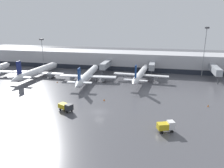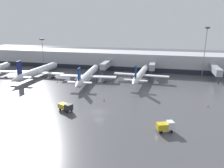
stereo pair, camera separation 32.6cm
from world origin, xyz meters
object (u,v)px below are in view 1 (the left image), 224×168
Objects in this scene: parked_jet_1 at (141,74)px; traffic_cone_0 at (57,82)px; parked_jet_2 at (38,71)px; apron_light_mast_1 at (206,39)px; traffic_cone_2 at (104,100)px; apron_light_mast_4 at (42,45)px; service_truck_0 at (66,106)px; service_truck_2 at (166,126)px; parked_jet_0 at (88,75)px; traffic_cone_1 at (208,105)px.

parked_jet_1 reaches higher than traffic_cone_0.
parked_jet_2 is at bearing 151.18° from traffic_cone_0.
apron_light_mast_1 is at bearing -56.62° from parked_jet_1.
traffic_cone_2 is 0.04× the size of apron_light_mast_4.
service_truck_0 is 1.18× the size of service_truck_2.
traffic_cone_0 is 30.16m from traffic_cone_2.
apron_light_mast_4 is (-7.54, 18.52, 10.38)m from parked_jet_2.
traffic_cone_2 is at bearing -121.06° from parked_jet_2.
parked_jet_2 is 2.36× the size of apron_light_mast_4.
parked_jet_0 is 1.00× the size of parked_jet_2.
parked_jet_1 is 53.47× the size of traffic_cone_2.
apron_light_mast_1 is 82.55m from apron_light_mast_4.
traffic_cone_0 is 0.85× the size of traffic_cone_1.
parked_jet_2 reaches higher than traffic_cone_1.
parked_jet_1 is 58.15m from apron_light_mast_4.
traffic_cone_0 reaches higher than traffic_cone_2.
apron_light_mast_4 is (-78.27, 40.49, 12.57)m from traffic_cone_1.
traffic_cone_2 is at bearing 165.07° from parked_jet_1.
parked_jet_0 is 55.66m from apron_light_mast_1.
service_truck_2 is at bearing -40.83° from traffic_cone_2.
traffic_cone_2 is at bearing -154.69° from parked_jet_0.
parked_jet_2 is 57.20× the size of traffic_cone_0.
apron_light_mast_4 is (-46.14, 42.66, 12.63)m from traffic_cone_2.
parked_jet_1 is at bearing -15.67° from apron_light_mast_4.
parked_jet_0 is 50.86m from service_truck_2.
apron_light_mast_1 reaches higher than apron_light_mast_4.
parked_jet_0 is 22.84m from parked_jet_1.
traffic_cone_0 is at bearing 121.98° from service_truck_2.
service_truck_0 is 6.51× the size of traffic_cone_1.
parked_jet_2 is 57.62× the size of traffic_cone_2.
traffic_cone_1 is (23.07, -25.01, -2.85)m from parked_jet_1.
service_truck_2 is 64.00m from apron_light_mast_1.
service_truck_0 is at bearing -162.39° from traffic_cone_1.
parked_jet_2 is 1.68× the size of apron_light_mast_1.
traffic_cone_1 is at bearing -106.30° from parked_jet_2.
service_truck_0 is (4.72, -32.80, -1.23)m from parked_jet_0.
service_truck_0 is at bearing 158.66° from parked_jet_1.
parked_jet_2 is 48.89× the size of traffic_cone_1.
service_truck_2 is at bearing -145.53° from parked_jet_0.
apron_light_mast_4 reaches higher than service_truck_2.
traffic_cone_1 is at bearing -119.27° from parked_jet_0.
parked_jet_2 is 46.08m from service_truck_0.
parked_jet_0 is 33.17m from service_truck_0.
apron_light_mast_1 is (74.90, 18.69, 14.80)m from parked_jet_2.
apron_light_mast_4 reaches higher than parked_jet_1.
apron_light_mast_4 reaches higher than traffic_cone_2.
apron_light_mast_1 is (49.50, 20.74, 14.75)m from parked_jet_0.
service_truck_0 is 0.22× the size of apron_light_mast_1.
traffic_cone_0 is at bearing -156.96° from apron_light_mast_1.
parked_jet_2 is at bearing 147.98° from traffic_cone_2.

